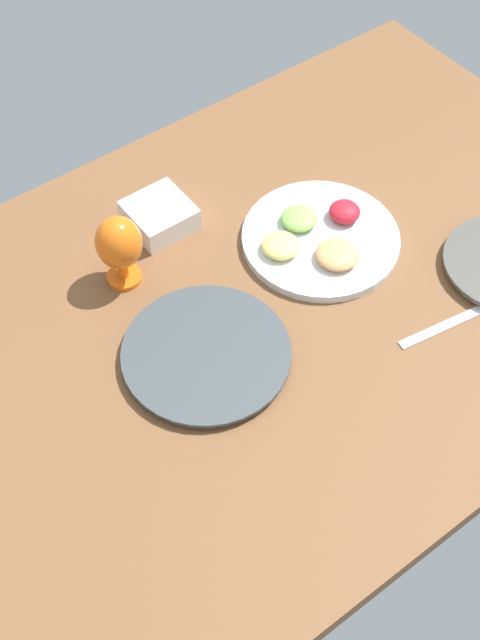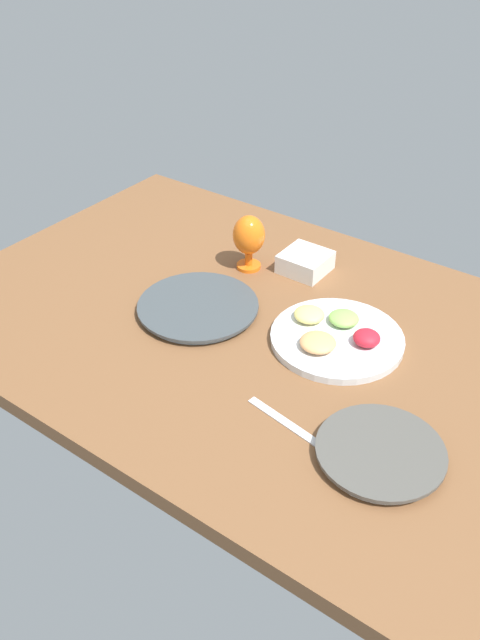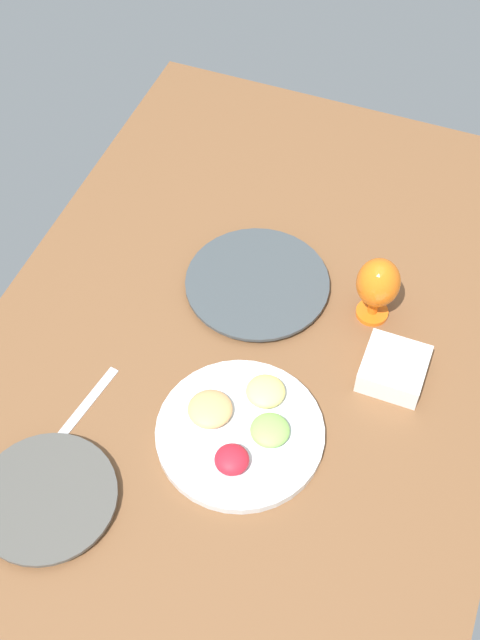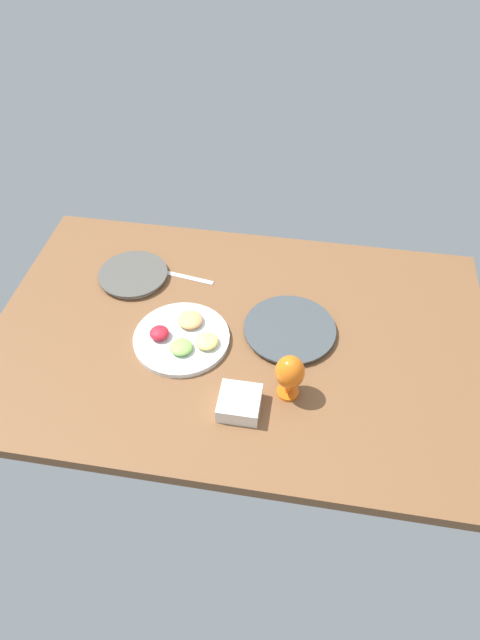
% 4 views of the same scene
% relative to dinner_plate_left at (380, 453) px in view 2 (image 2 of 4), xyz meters
% --- Properties ---
extents(ground_plane, '(1.60, 1.04, 0.04)m').
position_rel_dinner_plate_left_xyz_m(ground_plane, '(0.41, -0.21, -0.03)').
color(ground_plane, brown).
extents(dinner_plate_left, '(0.24, 0.24, 0.02)m').
position_rel_dinner_plate_left_xyz_m(dinner_plate_left, '(0.00, 0.00, 0.00)').
color(dinner_plate_left, silver).
rests_on(dinner_plate_left, ground_plane).
extents(dinner_plate_right, '(0.30, 0.30, 0.02)m').
position_rel_dinner_plate_left_xyz_m(dinner_plate_right, '(0.58, -0.17, -0.00)').
color(dinner_plate_right, silver).
rests_on(dinner_plate_right, ground_plane).
extents(fruit_platter, '(0.31, 0.31, 0.05)m').
position_rel_dinner_plate_left_xyz_m(fruit_platter, '(0.24, -0.26, 0.00)').
color(fruit_platter, silver).
rests_on(fruit_platter, ground_plane).
extents(hurricane_glass_orange, '(0.09, 0.09, 0.15)m').
position_rel_dinner_plate_left_xyz_m(hurricane_glass_orange, '(0.59, -0.41, 0.08)').
color(hurricane_glass_orange, orange).
rests_on(hurricane_glass_orange, ground_plane).
extents(square_bowl_white, '(0.12, 0.12, 0.05)m').
position_rel_dinner_plate_left_xyz_m(square_bowl_white, '(0.46, -0.49, 0.02)').
color(square_bowl_white, white).
rests_on(square_bowl_white, ground_plane).
extents(fork_by_left_plate, '(0.18, 0.05, 0.01)m').
position_rel_dinner_plate_left_xyz_m(fork_by_left_plate, '(0.20, 0.03, -0.01)').
color(fork_by_left_plate, silver).
rests_on(fork_by_left_plate, ground_plane).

